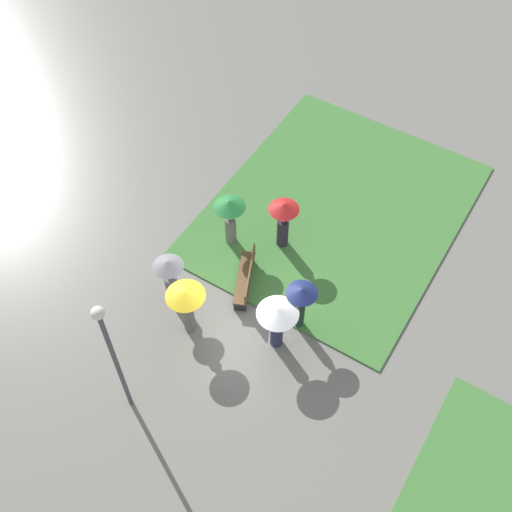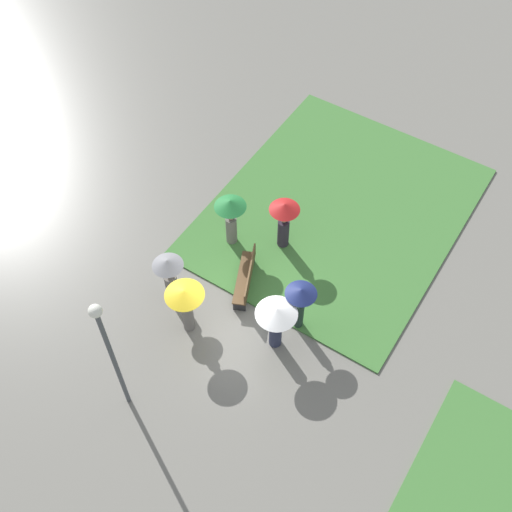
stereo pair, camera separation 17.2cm
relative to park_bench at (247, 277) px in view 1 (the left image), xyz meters
The scene contains 10 objects.
ground_plane 1.23m from the park_bench, 22.26° to the left, with size 90.00×90.00×0.00m, color slate.
lawn_patch_near 4.32m from the park_bench, 167.48° to the left, with size 9.42×7.65×0.06m.
park_bench is the anchor object (origin of this frame).
lamp_post 5.58m from the park_bench, ahead, with size 0.32×0.32×4.78m.
crowd_person_white 2.35m from the park_bench, 55.83° to the left, with size 1.18×1.18×1.84m.
crowd_person_green 2.04m from the park_bench, 131.44° to the right, with size 1.00×1.00×1.99m.
crowd_person_navy 2.25m from the park_bench, 80.36° to the left, with size 0.91×0.91×1.88m.
crowd_person_red 2.16m from the park_bench, behind, with size 0.96×0.96×1.97m.
crowd_person_grey 2.38m from the park_bench, 46.88° to the right, with size 0.91×0.91×1.87m.
crowd_person_yellow 2.41m from the park_bench, 15.91° to the right, with size 1.13×1.13×1.92m.
Camera 1 is at (8.25, 5.71, 16.43)m, focal length 45.00 mm.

